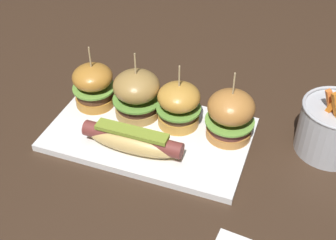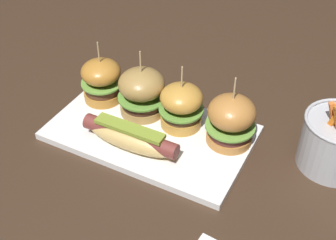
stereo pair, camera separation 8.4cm
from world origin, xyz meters
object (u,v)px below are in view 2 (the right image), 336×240
at_px(platter_main, 151,132).
at_px(slider_far_left, 102,80).
at_px(slider_center_right, 181,106).
at_px(slider_far_right, 231,120).
at_px(slider_center_left, 142,91).
at_px(hot_dog, 130,137).

relative_size(platter_main, slider_far_left, 2.85).
relative_size(slider_far_left, slider_center_right, 1.01).
relative_size(slider_far_left, slider_far_right, 0.95).
height_order(slider_far_left, slider_center_right, slider_far_left).
bearing_deg(slider_far_right, slider_center_left, 179.41).
relative_size(slider_center_left, slider_far_right, 0.99).
bearing_deg(slider_far_left, slider_far_right, -0.40).
bearing_deg(slider_far_right, platter_main, -163.85).
distance_m(platter_main, slider_far_right, 0.17).
distance_m(slider_center_right, slider_far_right, 0.10).
distance_m(platter_main, slider_far_left, 0.16).
distance_m(slider_far_left, slider_center_right, 0.19).
bearing_deg(slider_center_left, platter_main, -45.70).
relative_size(hot_dog, slider_far_left, 1.41).
height_order(platter_main, slider_center_right, slider_center_right).
bearing_deg(slider_center_right, slider_far_left, 179.68).
bearing_deg(hot_dog, slider_center_right, 62.39).
bearing_deg(slider_far_right, slider_far_left, 179.60).
relative_size(hot_dog, slider_far_right, 1.34).
xyz_separation_m(slider_far_left, slider_center_right, (0.19, -0.00, -0.00)).
distance_m(slider_center_left, slider_center_right, 0.09).
distance_m(platter_main, hot_dog, 0.07).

